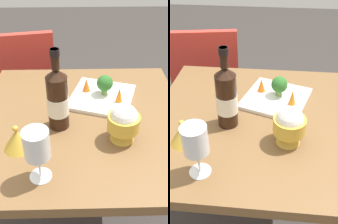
# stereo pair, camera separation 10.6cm
# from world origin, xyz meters

# --- Properties ---
(dining_table) EXTENTS (0.80, 0.80, 0.74)m
(dining_table) POSITION_xyz_m (0.00, 0.00, 0.64)
(dining_table) COLOR brown
(dining_table) RESTS_ON ground_plane
(chair_by_wall) EXTENTS (0.46, 0.46, 0.85)m
(chair_by_wall) POSITION_xyz_m (-0.37, 0.66, 0.53)
(chair_by_wall) COLOR red
(chair_by_wall) RESTS_ON ground_plane
(wine_bottle) EXTENTS (0.08, 0.08, 0.31)m
(wine_bottle) POSITION_xyz_m (-0.09, -0.04, 0.85)
(wine_bottle) COLOR black
(wine_bottle) RESTS_ON dining_table
(wine_glass) EXTENTS (0.08, 0.08, 0.18)m
(wine_glass) POSITION_xyz_m (-0.14, -0.29, 0.86)
(wine_glass) COLOR white
(wine_glass) RESTS_ON dining_table
(rice_bowl) EXTENTS (0.11, 0.11, 0.14)m
(rice_bowl) POSITION_xyz_m (0.13, -0.12, 0.81)
(rice_bowl) COLOR gold
(rice_bowl) RESTS_ON dining_table
(rice_bowl_lid) EXTENTS (0.10, 0.10, 0.09)m
(rice_bowl_lid) POSITION_xyz_m (-0.23, -0.15, 0.77)
(rice_bowl_lid) COLOR gold
(rice_bowl_lid) RESTS_ON dining_table
(serving_plate) EXTENTS (0.31, 0.31, 0.02)m
(serving_plate) POSITION_xyz_m (0.08, 0.13, 0.74)
(serving_plate) COLOR white
(serving_plate) RESTS_ON dining_table
(broccoli_floret) EXTENTS (0.07, 0.07, 0.09)m
(broccoli_floret) POSITION_xyz_m (0.09, 0.15, 0.80)
(broccoli_floret) COLOR #729E4C
(broccoli_floret) RESTS_ON serving_plate
(carrot_garnish_left) EXTENTS (0.03, 0.03, 0.06)m
(carrot_garnish_left) POSITION_xyz_m (0.01, 0.17, 0.78)
(carrot_garnish_left) COLOR orange
(carrot_garnish_left) RESTS_ON serving_plate
(carrot_garnish_right) EXTENTS (0.03, 0.03, 0.06)m
(carrot_garnish_right) POSITION_xyz_m (0.14, 0.09, 0.78)
(carrot_garnish_right) COLOR orange
(carrot_garnish_right) RESTS_ON serving_plate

